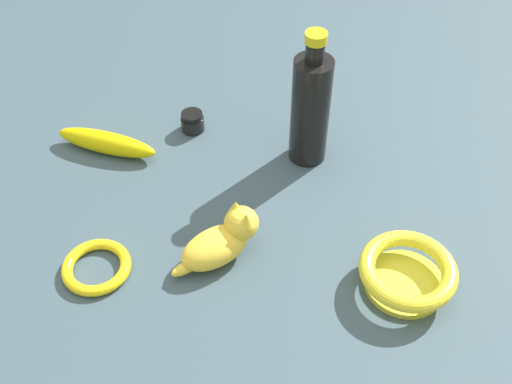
% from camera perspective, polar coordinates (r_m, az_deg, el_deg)
% --- Properties ---
extents(ground, '(2.00, 2.00, 0.00)m').
position_cam_1_polar(ground, '(0.99, 0.00, -2.63)').
color(ground, '#384C56').
extents(cat_figurine, '(0.11, 0.14, 0.08)m').
position_cam_1_polar(cat_figurine, '(0.92, -3.10, -4.41)').
color(cat_figurine, yellow).
rests_on(cat_figurine, ground).
extents(nail_polish_jar, '(0.04, 0.04, 0.04)m').
position_cam_1_polar(nail_polish_jar, '(1.14, -5.84, 6.44)').
color(nail_polish_jar, black).
rests_on(nail_polish_jar, ground).
extents(bottle_tall, '(0.06, 0.06, 0.25)m').
position_cam_1_polar(bottle_tall, '(1.03, 5.00, 7.66)').
color(bottle_tall, black).
rests_on(bottle_tall, ground).
extents(bangle, '(0.10, 0.10, 0.02)m').
position_cam_1_polar(bangle, '(0.95, -14.39, -6.67)').
color(bangle, yellow).
rests_on(bangle, ground).
extents(bowl, '(0.14, 0.14, 0.05)m').
position_cam_1_polar(bowl, '(0.92, 13.67, -7.23)').
color(bowl, gold).
rests_on(bowl, ground).
extents(banana, '(0.11, 0.19, 0.04)m').
position_cam_1_polar(banana, '(1.12, -13.53, 4.42)').
color(banana, '#D0C007').
rests_on(banana, ground).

